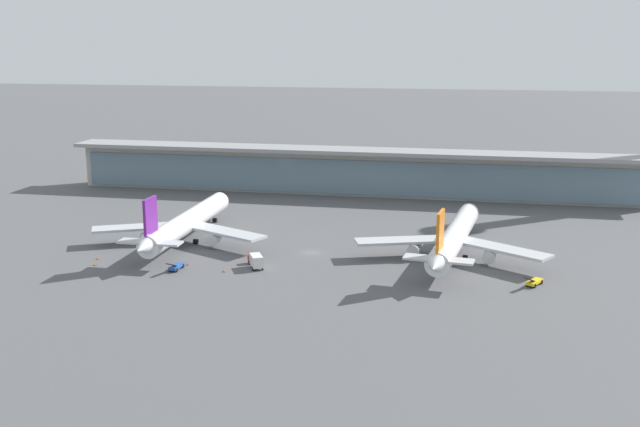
# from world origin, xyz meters

# --- Properties ---
(ground_plane) EXTENTS (1200.00, 1200.00, 0.00)m
(ground_plane) POSITION_xyz_m (0.00, 0.00, 0.00)
(ground_plane) COLOR #515154
(airliner_left_stand) EXTENTS (45.37, 58.81, 15.70)m
(airliner_left_stand) POSITION_xyz_m (-32.81, 3.32, 4.94)
(airliner_left_stand) COLOR white
(airliner_left_stand) RESTS_ON ground
(airliner_centre_stand) EXTENTS (45.03, 58.95, 15.70)m
(airliner_centre_stand) POSITION_xyz_m (33.54, 2.44, 4.94)
(airliner_centre_stand) COLOR white
(airliner_centre_stand) RESTS_ON ground
(service_truck_near_nose_yellow) EXTENTS (4.45, 6.62, 2.70)m
(service_truck_near_nose_yellow) POSITION_xyz_m (50.52, -14.97, 0.81)
(service_truck_near_nose_yellow) COLOR yellow
(service_truck_near_nose_yellow) RESTS_ON ground
(service_truck_under_wing_red) EXTENTS (5.34, 7.55, 3.10)m
(service_truck_under_wing_red) POSITION_xyz_m (-9.71, -14.21, 1.69)
(service_truck_under_wing_red) COLOR #B21E1E
(service_truck_under_wing_red) RESTS_ON ground
(service_truck_mid_apron_blue) EXTENTS (2.15, 6.86, 2.70)m
(service_truck_mid_apron_blue) POSITION_xyz_m (-26.57, -19.45, 0.81)
(service_truck_mid_apron_blue) COLOR #234C9E
(service_truck_mid_apron_blue) RESTS_ON ground
(terminal_building) EXTENTS (191.34, 12.80, 15.20)m
(terminal_building) POSITION_xyz_m (0.00, 70.26, 7.87)
(terminal_building) COLOR #B2ADA3
(terminal_building) RESTS_ON ground
(safety_cone_alpha) EXTENTS (0.62, 0.62, 0.70)m
(safety_cone_alpha) POSITION_xyz_m (-45.90, -19.90, 0.32)
(safety_cone_alpha) COLOR orange
(safety_cone_alpha) RESTS_ON ground
(safety_cone_bravo) EXTENTS (0.62, 0.62, 0.70)m
(safety_cone_bravo) POSITION_xyz_m (-15.67, -18.82, 0.32)
(safety_cone_bravo) COLOR orange
(safety_cone_bravo) RESTS_ON ground
(safety_cone_charlie) EXTENTS (0.62, 0.62, 0.70)m
(safety_cone_charlie) POSITION_xyz_m (-47.59, -15.32, 0.32)
(safety_cone_charlie) COLOR orange
(safety_cone_charlie) RESTS_ON ground
(safety_cone_delta) EXTENTS (0.62, 0.62, 0.70)m
(safety_cone_delta) POSITION_xyz_m (-25.46, -15.51, 0.32)
(safety_cone_delta) COLOR orange
(safety_cone_delta) RESTS_ON ground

